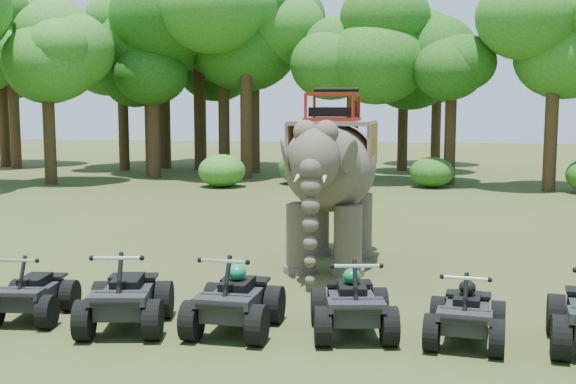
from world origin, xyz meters
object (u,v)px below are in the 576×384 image
atv_0 (32,285)px  atv_4 (466,306)px  atv_3 (353,295)px  atv_1 (126,288)px  atv_2 (235,291)px  elephant (332,177)px

atv_0 → atv_4: size_ratio=0.99×
atv_3 → atv_1: bearing=174.7°
atv_2 → atv_3: size_ratio=1.03×
atv_3 → elephant: bearing=89.7°
atv_0 → atv_4: atv_4 is taller
atv_2 → atv_4: 3.55m
atv_1 → atv_0: bearing=161.6°
elephant → atv_0: bearing=-128.9°
atv_2 → atv_3: 1.85m
elephant → atv_2: bearing=-97.8°
atv_1 → atv_4: atv_1 is taller
atv_0 → atv_2: size_ratio=0.88×
atv_3 → atv_4: atv_3 is taller
elephant → atv_3: elephant is taller
atv_3 → atv_4: size_ratio=1.09×
atv_0 → atv_1: (1.74, -0.26, 0.09)m
elephant → atv_3: 5.14m
atv_1 → atv_2: bearing=-5.9°
atv_1 → atv_4: 5.30m
elephant → atv_0: (-4.55, -4.89, -1.38)m
elephant → atv_3: (0.78, -4.91, -1.33)m
atv_2 → atv_3: atv_2 is taller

